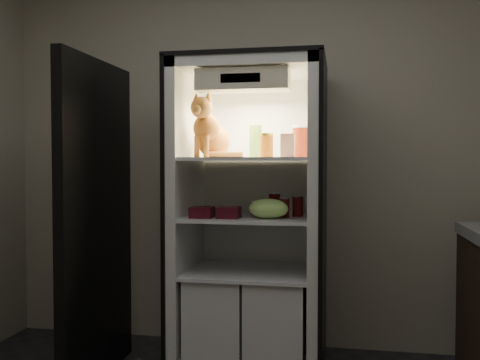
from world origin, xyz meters
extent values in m
plane|color=#A9A28D|center=(0.00, 1.80, 1.35)|extent=(3.60, 0.00, 3.60)
cube|color=white|center=(0.00, 1.67, 0.93)|extent=(0.85, 0.06, 1.85)
cube|color=white|center=(-0.40, 1.35, 0.93)|extent=(0.06, 0.70, 1.85)
cube|color=white|center=(0.40, 1.35, 0.93)|extent=(0.06, 0.70, 1.85)
cube|color=white|center=(0.00, 1.35, 1.82)|extent=(0.85, 0.70, 0.06)
cube|color=black|center=(-0.44, 1.35, 0.93)|extent=(0.02, 0.72, 1.87)
cube|color=black|center=(0.44, 1.35, 0.93)|extent=(0.02, 0.72, 1.87)
cube|color=black|center=(0.00, 1.35, 1.86)|extent=(0.90, 0.72, 0.02)
cube|color=white|center=(0.00, 1.32, 1.28)|extent=(0.73, 0.62, 0.02)
cube|color=white|center=(0.00, 1.32, 0.93)|extent=(0.73, 0.62, 0.02)
cube|color=white|center=(-0.18, 1.32, 0.35)|extent=(0.34, 0.58, 0.48)
cube|color=white|center=(0.18, 1.32, 0.35)|extent=(0.34, 0.58, 0.48)
cube|color=white|center=(0.00, 1.32, 0.60)|extent=(0.73, 0.62, 0.02)
cube|color=beige|center=(0.00, 1.11, 1.72)|extent=(0.52, 0.18, 0.12)
cube|color=black|center=(0.00, 1.02, 1.72)|extent=(0.22, 0.01, 0.05)
cube|color=black|center=(-0.85, 1.03, 0.93)|extent=(0.06, 0.87, 1.85)
cube|color=white|center=(-0.85, 0.97, 0.55)|extent=(0.06, 0.64, 0.12)
cube|color=white|center=(-0.85, 0.97, 1.05)|extent=(0.06, 0.64, 0.12)
ellipsoid|color=#B96917|center=(-0.22, 1.30, 1.39)|extent=(0.24, 0.28, 0.20)
ellipsoid|color=#B96917|center=(-0.24, 1.21, 1.46)|extent=(0.18, 0.17, 0.17)
sphere|color=#CB6527|center=(-0.25, 1.15, 1.58)|extent=(0.15, 0.15, 0.13)
sphere|color=#CB6527|center=(-0.26, 1.10, 1.56)|extent=(0.06, 0.06, 0.05)
cone|color=#CB6527|center=(-0.29, 1.17, 1.64)|extent=(0.06, 0.06, 0.06)
cone|color=#CB6527|center=(-0.21, 1.15, 1.64)|extent=(0.06, 0.06, 0.06)
cylinder|color=#B96917|center=(-0.28, 1.15, 1.35)|extent=(0.03, 0.03, 0.12)
cylinder|color=#B96917|center=(-0.22, 1.14, 1.35)|extent=(0.03, 0.03, 0.12)
cylinder|color=#B96917|center=(-0.13, 1.19, 1.31)|extent=(0.23, 0.08, 0.03)
cylinder|color=#258934|center=(0.02, 1.41, 1.38)|extent=(0.08, 0.08, 0.18)
cylinder|color=#258934|center=(0.02, 1.41, 1.48)|extent=(0.08, 0.08, 0.02)
cylinder|color=white|center=(0.07, 1.43, 1.35)|extent=(0.09, 0.09, 0.11)
cylinder|color=blue|center=(0.07, 1.43, 1.41)|extent=(0.09, 0.09, 0.02)
cylinder|color=maroon|center=(0.11, 1.28, 1.35)|extent=(0.08, 0.08, 0.13)
cylinder|color=gold|center=(0.11, 1.28, 1.42)|extent=(0.08, 0.08, 0.01)
cylinder|color=maroon|center=(0.30, 1.44, 1.38)|extent=(0.11, 0.11, 0.18)
cylinder|color=white|center=(0.30, 1.44, 1.48)|extent=(0.12, 0.12, 0.02)
cube|color=white|center=(0.24, 1.20, 1.36)|extent=(0.08, 0.08, 0.13)
cylinder|color=black|center=(0.14, 1.41, 1.00)|extent=(0.07, 0.07, 0.13)
cylinder|color=#B2B2B2|center=(0.14, 1.41, 1.07)|extent=(0.07, 0.07, 0.00)
cylinder|color=black|center=(0.29, 1.32, 1.00)|extent=(0.06, 0.06, 0.12)
cylinder|color=#B2B2B2|center=(0.29, 1.32, 1.06)|extent=(0.07, 0.07, 0.00)
cylinder|color=black|center=(0.22, 1.26, 0.99)|extent=(0.06, 0.06, 0.11)
cylinder|color=#B2B2B2|center=(0.22, 1.26, 1.05)|extent=(0.06, 0.06, 0.00)
cylinder|color=brown|center=(0.03, 1.36, 0.98)|extent=(0.06, 0.06, 0.07)
cylinder|color=#B2B2B2|center=(0.03, 1.36, 1.02)|extent=(0.06, 0.06, 0.01)
ellipsoid|color=#A1D462|center=(0.14, 1.18, 1.00)|extent=(0.23, 0.16, 0.11)
cube|color=#4D0C15|center=(-0.25, 1.14, 0.97)|extent=(0.13, 0.13, 0.06)
cube|color=#4D0C15|center=(-0.09, 1.15, 0.97)|extent=(0.13, 0.13, 0.06)
camera|label=1|loc=(0.55, -1.84, 1.27)|focal=40.00mm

